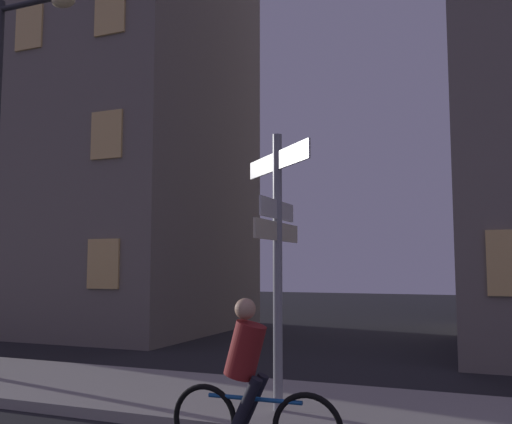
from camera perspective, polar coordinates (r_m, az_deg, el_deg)
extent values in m
cube|color=#9E9991|center=(8.48, -5.88, -18.21)|extent=(40.00, 2.65, 0.14)
cylinder|color=gray|center=(7.22, 2.21, -5.83)|extent=(0.12, 0.12, 3.52)
cube|color=white|center=(7.35, 2.17, 5.21)|extent=(1.27, 1.27, 0.24)
cube|color=white|center=(7.26, 2.19, 0.23)|extent=(0.03, 1.22, 0.24)
cube|color=beige|center=(7.23, 2.20, -1.98)|extent=(0.03, 1.60, 0.24)
cylinder|color=#2D2D30|center=(10.87, -21.87, 19.12)|extent=(1.39, 0.10, 0.10)
ellipsoid|color=#F9E099|center=(10.40, -18.96, 19.59)|extent=(0.44, 0.28, 0.20)
torus|color=black|center=(6.20, -5.24, -20.23)|extent=(0.72, 0.08, 0.72)
cylinder|color=#1959A5|center=(5.93, -0.17, -18.45)|extent=(1.00, 0.07, 0.04)
cylinder|color=maroon|center=(5.88, -1.11, -13.85)|extent=(0.46, 0.33, 0.61)
sphere|color=tan|center=(5.83, -1.10, -9.81)|extent=(0.22, 0.22, 0.22)
cylinder|color=black|center=(6.03, -0.32, -18.51)|extent=(0.34, 0.13, 0.55)
cylinder|color=black|center=(5.87, -0.98, -18.88)|extent=(0.34, 0.13, 0.55)
cube|color=slate|center=(20.99, -20.59, 11.15)|extent=(13.11, 6.97, 15.68)
cube|color=#F2C672|center=(14.06, -15.26, -5.09)|extent=(0.90, 0.06, 1.20)
cube|color=#F2C672|center=(14.43, -14.93, 7.59)|extent=(0.90, 0.06, 1.20)
cube|color=#F2C672|center=(17.04, -22.06, 16.95)|extent=(0.90, 0.06, 1.20)
cube|color=#F2C672|center=(15.45, -14.62, 19.12)|extent=(0.90, 0.06, 1.20)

